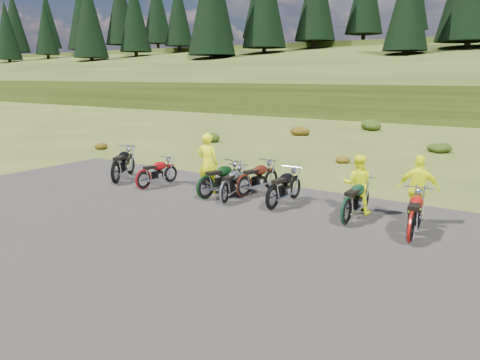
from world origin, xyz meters
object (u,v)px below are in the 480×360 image
Objects in this scene: motorcycle_3 at (225,205)px; person_middle at (208,164)px; motorcycle_0 at (116,184)px; motorcycle_7 at (346,226)px.

motorcycle_3 is 1.01× the size of person_middle.
person_middle is at bearing 44.20° from motorcycle_3.
motorcycle_0 is 1.10× the size of motorcycle_7.
person_middle reaches higher than motorcycle_0.
motorcycle_7 is at bearing 161.19° from person_middle.
person_middle is (-4.92, 0.70, 0.96)m from motorcycle_7.
person_middle is at bearing 80.65° from motorcycle_7.
motorcycle_3 is 1.75m from person_middle.
motorcycle_3 is 0.95× the size of motorcycle_7.
motorcycle_0 is 8.34m from motorcycle_7.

